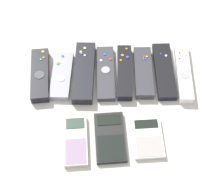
% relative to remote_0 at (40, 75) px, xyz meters
% --- Properties ---
extents(ground_plane, '(3.00, 3.00, 0.00)m').
position_rel_remote_0_xyz_m(ground_plane, '(0.22, -0.13, -0.01)').
color(ground_plane, beige).
extents(remote_0, '(0.06, 0.19, 0.03)m').
position_rel_remote_0_xyz_m(remote_0, '(0.00, 0.00, 0.00)').
color(remote_0, black).
rests_on(remote_0, ground_plane).
extents(remote_1, '(0.07, 0.18, 0.02)m').
position_rel_remote_0_xyz_m(remote_1, '(0.06, -0.00, -0.00)').
color(remote_1, gray).
rests_on(remote_1, ground_plane).
extents(remote_2, '(0.07, 0.22, 0.03)m').
position_rel_remote_0_xyz_m(remote_2, '(0.13, 0.01, 0.00)').
color(remote_2, black).
rests_on(remote_2, ground_plane).
extents(remote_3, '(0.05, 0.20, 0.02)m').
position_rel_remote_0_xyz_m(remote_3, '(0.20, 0.01, -0.01)').
color(remote_3, '#333338').
rests_on(remote_3, ground_plane).
extents(remote_4, '(0.05, 0.20, 0.03)m').
position_rel_remote_0_xyz_m(remote_4, '(0.26, 0.00, -0.00)').
color(remote_4, black).
rests_on(remote_4, ground_plane).
extents(remote_5, '(0.06, 0.19, 0.02)m').
position_rel_remote_0_xyz_m(remote_5, '(0.31, 0.00, -0.00)').
color(remote_5, '#333338').
rests_on(remote_5, ground_plane).
extents(remote_6, '(0.06, 0.21, 0.02)m').
position_rel_remote_0_xyz_m(remote_6, '(0.38, 0.01, -0.00)').
color(remote_6, black).
rests_on(remote_6, ground_plane).
extents(remote_7, '(0.05, 0.22, 0.03)m').
position_rel_remote_0_xyz_m(remote_7, '(0.44, -0.00, -0.00)').
color(remote_7, white).
rests_on(remote_7, ground_plane).
extents(calculator_0, '(0.07, 0.15, 0.02)m').
position_rel_remote_0_xyz_m(calculator_0, '(0.11, -0.22, -0.01)').
color(calculator_0, beige).
rests_on(calculator_0, ground_plane).
extents(calculator_1, '(0.09, 0.16, 0.01)m').
position_rel_remote_0_xyz_m(calculator_1, '(0.21, -0.22, -0.01)').
color(calculator_1, black).
rests_on(calculator_1, ground_plane).
extents(calculator_2, '(0.08, 0.12, 0.01)m').
position_rel_remote_0_xyz_m(calculator_2, '(0.31, -0.22, -0.01)').
color(calculator_2, silver).
rests_on(calculator_2, ground_plane).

